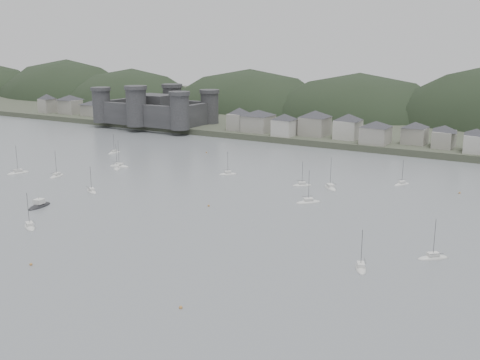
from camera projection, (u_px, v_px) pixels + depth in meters
The scene contains 9 objects.
ground at pixel (51, 282), 116.49m from camera, with size 900.00×900.00×0.00m, color slate.
far_shore_land at pixel (418, 117), 361.50m from camera, with size 900.00×250.00×3.00m, color #383D2D.
forested_ridge at pixel (414, 144), 340.80m from camera, with size 851.55×103.94×102.57m.
castle at pixel (155, 109), 323.75m from camera, with size 66.00×43.00×20.00m.
waterfront_town at pixel (473, 137), 241.52m from camera, with size 451.48×28.46×12.92m.
sailboat_lead at pixel (361, 268), 123.27m from camera, with size 4.98×7.31×9.62m.
moored_fleet at pixel (226, 211), 164.69m from camera, with size 226.19×160.50×13.25m.
motor_launch_far at pixel (39, 206), 169.80m from camera, with size 4.70×9.35×4.12m.
mooring_buoys at pixel (218, 212), 163.98m from camera, with size 172.74×129.19×0.70m.
Camera 1 is at (89.17, -72.60, 47.87)m, focal length 42.54 mm.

